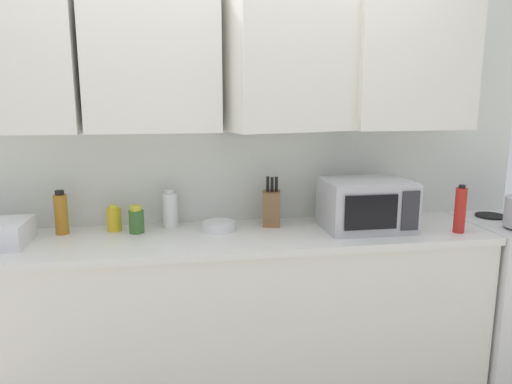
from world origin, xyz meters
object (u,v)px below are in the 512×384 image
Objects in this scene: bottle_red_sauce at (460,210)px; bowl_ceramic_small at (219,226)px; bottle_yellow_mustard at (114,219)px; bottle_amber_vinegar at (61,213)px; microwave at (366,205)px; bottle_white_jar at (170,209)px; bottle_green_oil at (136,220)px; knife_block at (272,208)px.

bowl_ceramic_small is (-1.30, 0.25, -0.10)m from bottle_red_sauce.
bottle_red_sauce is 1.33m from bowl_ceramic_small.
bottle_yellow_mustard is 0.60× the size of bottle_amber_vinegar.
bottle_red_sauce is at bearing -10.91° from bowl_ceramic_small.
microwave is 1.11m from bottle_white_jar.
bottle_green_oil is (0.40, -0.04, -0.04)m from bottle_amber_vinegar.
bowl_ceramic_small is (0.85, -0.08, -0.09)m from bottle_amber_vinegar.
bottle_green_oil is at bearing -26.81° from bottle_yellow_mustard.
bowl_ceramic_small is (-0.31, -0.07, -0.08)m from knife_block.
microwave is 1.41m from bottle_yellow_mustard.
bottle_amber_vinegar is (-2.15, 0.33, -0.01)m from bottle_red_sauce.
microwave is 2.63× the size of bowl_ceramic_small.
bottle_yellow_mustard is 0.14m from bottle_green_oil.
bottle_yellow_mustard is at bearing -175.04° from bottle_white_jar.
knife_block is at bearing 162.47° from microwave.
knife_block is 0.58m from bottle_white_jar.
bottle_red_sauce is 1.10× the size of bottle_amber_vinegar.
bottle_yellow_mustard is at bearing 3.95° from bottle_amber_vinegar.
bottle_white_jar reaches higher than bottle_yellow_mustard.
bowl_ceramic_small is (0.58, -0.10, -0.04)m from bottle_yellow_mustard.
bottle_red_sauce reaches higher than bottle_green_oil.
bottle_amber_vinegar is 0.40m from bottle_green_oil.
bowl_ceramic_small is (-0.82, 0.09, -0.11)m from microwave.
bottle_red_sauce is at bearing -10.47° from bottle_yellow_mustard.
bottle_yellow_mustard is 0.94× the size of bottle_green_oil.
microwave is 1.80× the size of bottle_red_sauce.
knife_block is 1.30× the size of bottle_white_jar.
bottle_yellow_mustard is at bearing 178.12° from knife_block.
bottle_green_oil is at bearing 174.30° from microwave.
bottle_red_sauce is at bearing -8.68° from bottle_amber_vinegar.
bottle_green_oil is (-0.76, -0.03, -0.03)m from knife_block.
bowl_ceramic_small is at bearing -167.86° from knife_block.
microwave is 0.84m from bowl_ceramic_small.
bottle_yellow_mustard is 0.59m from bowl_ceramic_small.
knife_block is at bearing 2.58° from bottle_green_oil.
bottle_amber_vinegar reaches higher than bottle_green_oil.
bottle_green_oil is at bearing -6.38° from bottle_amber_vinegar.
bottle_white_jar is 0.58m from bottle_amber_vinegar.
bowl_ceramic_small is at bearing -5.20° from bottle_amber_vinegar.
knife_block is 0.89m from bottle_yellow_mustard.
knife_block reaches higher than bottle_red_sauce.
bottle_red_sauce is (0.48, -0.16, -0.01)m from microwave.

